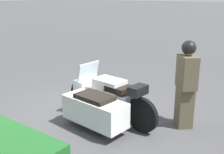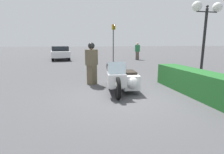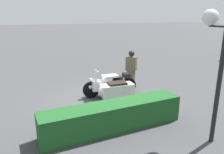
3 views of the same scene
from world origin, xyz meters
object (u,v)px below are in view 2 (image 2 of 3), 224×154
object	(u,v)px
traffic_light_far	(113,38)
pedestrian_bystander	(137,51)
officer_rider	(92,62)
police_motorcycle	(122,79)
twin_lamp_post	(206,16)
parked_car_background	(60,53)
hedge_bush_curbside	(200,84)

from	to	relation	value
traffic_light_far	pedestrian_bystander	size ratio (longest dim) A/B	1.79
traffic_light_far	officer_rider	bearing A→B (deg)	-34.27
police_motorcycle	pedestrian_bystander	xyz separation A→B (m)	(-11.58, 5.01, 0.41)
traffic_light_far	pedestrian_bystander	distance (m)	5.17
twin_lamp_post	parked_car_background	world-z (taller)	twin_lamp_post
hedge_bush_curbside	parked_car_background	distance (m)	15.46
police_motorcycle	officer_rider	distance (m)	1.82
twin_lamp_post	parked_car_background	distance (m)	14.42
police_motorcycle	hedge_bush_curbside	size ratio (longest dim) A/B	0.54
officer_rider	twin_lamp_post	world-z (taller)	twin_lamp_post
officer_rider	traffic_light_far	world-z (taller)	traffic_light_far
parked_car_background	hedge_bush_curbside	bearing A→B (deg)	-164.66
officer_rider	pedestrian_bystander	bearing A→B (deg)	-72.64
hedge_bush_curbside	pedestrian_bystander	xyz separation A→B (m)	(-12.67, 2.57, 0.47)
hedge_bush_curbside	police_motorcycle	bearing A→B (deg)	-113.92
parked_car_background	twin_lamp_post	bearing A→B (deg)	-154.73
hedge_bush_curbside	parked_car_background	bearing A→B (deg)	-159.55
parked_car_background	pedestrian_bystander	distance (m)	8.17
twin_lamp_post	pedestrian_bystander	bearing A→B (deg)	175.85
police_motorcycle	parked_car_background	world-z (taller)	parked_car_background
twin_lamp_post	traffic_light_far	world-z (taller)	twin_lamp_post
officer_rider	hedge_bush_curbside	distance (m)	4.27
officer_rider	twin_lamp_post	distance (m)	5.57
hedge_bush_curbside	parked_car_background	size ratio (longest dim) A/B	1.05
hedge_bush_curbside	twin_lamp_post	size ratio (longest dim) A/B	1.25
traffic_light_far	pedestrian_bystander	xyz separation A→B (m)	(-3.64, 3.46, -1.23)
twin_lamp_post	pedestrian_bystander	distance (m)	10.71
traffic_light_far	parked_car_background	size ratio (longest dim) A/B	0.75
officer_rider	parked_car_background	xyz separation A→B (m)	(-11.91, -2.04, -0.19)
police_motorcycle	twin_lamp_post	xyz separation A→B (m)	(-1.11, 4.25, 2.49)
police_motorcycle	traffic_light_far	xyz separation A→B (m)	(-7.94, 1.55, 1.63)
parked_car_background	officer_rider	bearing A→B (deg)	-175.41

